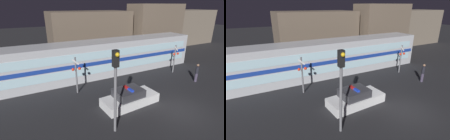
# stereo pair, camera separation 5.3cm
# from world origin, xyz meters

# --- Properties ---
(ground_plane) EXTENTS (120.00, 120.00, 0.00)m
(ground_plane) POSITION_xyz_m (0.00, 0.00, 0.00)
(ground_plane) COLOR black
(train) EXTENTS (22.83, 2.90, 3.65)m
(train) POSITION_xyz_m (-2.33, 8.99, 1.83)
(train) COLOR #B7BABF
(train) RESTS_ON ground_plane
(police_car) EXTENTS (4.48, 2.09, 1.41)m
(police_car) POSITION_xyz_m (-2.76, 2.30, 0.52)
(police_car) COLOR silver
(police_car) RESTS_ON ground_plane
(pedestrian) EXTENTS (0.31, 0.31, 1.82)m
(pedestrian) POSITION_xyz_m (5.36, 2.84, 0.94)
(pedestrian) COLOR #3F384C
(pedestrian) RESTS_ON ground_plane
(crossing_signal_near) EXTENTS (0.78, 0.33, 3.11)m
(crossing_signal_near) POSITION_xyz_m (5.28, 5.72, 1.79)
(crossing_signal_near) COLOR slate
(crossing_signal_near) RESTS_ON ground_plane
(crossing_signal_far) EXTENTS (0.78, 0.33, 3.19)m
(crossing_signal_far) POSITION_xyz_m (-5.73, 5.90, 1.83)
(crossing_signal_far) COLOR slate
(crossing_signal_far) RESTS_ON ground_plane
(traffic_light_corner) EXTENTS (0.30, 0.46, 5.00)m
(traffic_light_corner) POSITION_xyz_m (-5.17, 0.12, 3.22)
(traffic_light_corner) COLOR slate
(traffic_light_corner) RESTS_ON ground_plane
(building_left) EXTENTS (11.71, 6.13, 6.31)m
(building_left) POSITION_xyz_m (0.07, 18.08, 3.16)
(building_left) COLOR brown
(building_left) RESTS_ON ground_plane
(building_center) EXTENTS (8.46, 4.37, 7.34)m
(building_center) POSITION_xyz_m (10.83, 15.83, 3.67)
(building_center) COLOR brown
(building_center) RESTS_ON ground_plane
(building_right) EXTENTS (9.05, 5.95, 6.27)m
(building_right) POSITION_xyz_m (20.33, 17.53, 3.13)
(building_right) COLOR #726656
(building_right) RESTS_ON ground_plane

